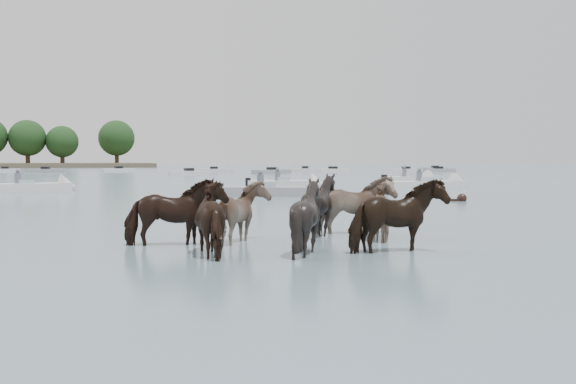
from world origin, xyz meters
name	(u,v)px	position (x,y,z in m)	size (l,w,h in m)	color
ground	(433,253)	(0.00, 0.00, 0.00)	(400.00, 400.00, 0.00)	slate
pony_herd	(302,215)	(-2.07, 2.02, 0.64)	(6.87, 4.30, 1.71)	black
swimming_pony	(461,199)	(9.46, 13.07, 0.10)	(0.72, 0.44, 0.44)	black
motorboat_a	(39,187)	(-9.01, 28.47, 0.23)	(5.61, 3.01, 1.92)	silver
motorboat_b	(283,192)	(3.09, 19.26, 0.23)	(5.61, 3.39, 1.92)	gray
motorboat_c	(295,184)	(6.80, 28.23, 0.23)	(5.38, 2.91, 1.92)	silver
motorboat_d	(435,185)	(15.19, 24.46, 0.22)	(5.92, 1.73, 1.92)	silver
motorboat_e	(416,179)	(19.68, 34.70, 0.23)	(5.61, 2.39, 1.92)	silver
distant_flotilla	(148,171)	(1.87, 74.63, 0.26)	(103.60, 27.07, 0.93)	gray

